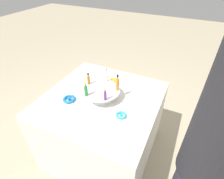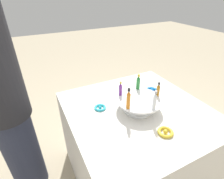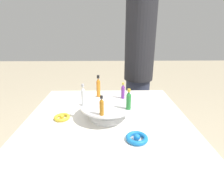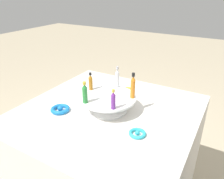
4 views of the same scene
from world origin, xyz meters
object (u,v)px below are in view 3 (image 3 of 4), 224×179
display_stand (107,109)px  bottle_green (129,100)px  ribbon_bow_teal (125,101)px  ribbon_bow_blue (137,138)px  ribbon_bow_gold (62,117)px  bottle_purple (123,91)px  bottle_clear (83,96)px  bottle_orange (98,87)px  person_figure (139,65)px  bottle_amber (102,106)px

display_stand → bottle_green: bottle_green is taller
ribbon_bow_teal → ribbon_bow_blue: bearing=-177.8°
bottle_green → ribbon_bow_blue: 0.21m
ribbon_bow_gold → ribbon_bow_teal: bearing=-57.8°
ribbon_bow_teal → display_stand: bearing=152.2°
display_stand → ribbon_bow_teal: display_stand is taller
bottle_purple → ribbon_bow_teal: size_ratio=1.27×
bottle_green → ribbon_bow_gold: (0.06, 0.39, -0.13)m
bottle_green → bottle_clear: bearing=78.6°
bottle_orange → bottle_green: bearing=-137.4°
ribbon_bow_teal → bottle_purple: bearing=169.8°
ribbon_bow_gold → bottle_orange: bearing=-58.0°
person_figure → ribbon_bow_blue: bearing=11.8°
bottle_amber → ribbon_bow_gold: bottle_amber is taller
bottle_clear → bottle_amber: 0.16m
bottle_green → ribbon_bow_blue: (-0.16, -0.03, -0.13)m
bottle_clear → person_figure: 0.96m
bottle_clear → bottle_amber: bearing=-137.4°
bottle_clear → ribbon_bow_teal: (0.26, -0.26, -0.14)m
bottle_amber → bottle_green: bottle_green is taller
display_stand → ribbon_bow_teal: (0.24, -0.13, -0.05)m
bottle_amber → bottle_orange: bearing=6.6°
bottle_purple → bottle_green: bearing=-173.4°
bottle_green → bottle_orange: (0.19, 0.18, 0.01)m
display_stand → person_figure: (0.83, -0.32, 0.10)m
ribbon_bow_teal → ribbon_bow_gold: size_ratio=0.88×
ribbon_bow_gold → display_stand: bearing=-87.8°
bottle_orange → person_figure: 0.80m
display_stand → ribbon_bow_teal: size_ratio=3.80×
bottle_clear → ribbon_bow_gold: (0.01, 0.14, -0.14)m
bottle_clear → bottle_purple: bottle_clear is taller
ribbon_bow_teal → bottle_orange: bearing=122.4°
display_stand → ribbon_bow_blue: (-0.23, -0.14, -0.04)m
ribbon_bow_blue → person_figure: 1.08m
bottle_amber → display_stand: bearing=-11.4°
bottle_purple → ribbon_bow_teal: (0.15, -0.03, -0.13)m
bottle_purple → ribbon_bow_gold: bearing=105.4°
display_stand → bottle_purple: bottle_purple is taller
bottle_clear → bottle_amber: size_ratio=1.24×
display_stand → ribbon_bow_gold: display_stand is taller
bottle_clear → bottle_purple: 0.26m
ribbon_bow_teal → ribbon_bow_gold: ribbon_bow_gold is taller
bottle_amber → ribbon_bow_teal: bottle_amber is taller
ribbon_bow_teal → person_figure: size_ratio=0.05×
bottle_green → ribbon_bow_teal: 0.34m
bottle_amber → person_figure: bearing=-20.0°
person_figure → bottle_green: bearing=8.5°
display_stand → bottle_orange: bearing=24.6°
bottle_amber → person_figure: person_figure is taller
bottle_purple → ribbon_bow_gold: size_ratio=1.12×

